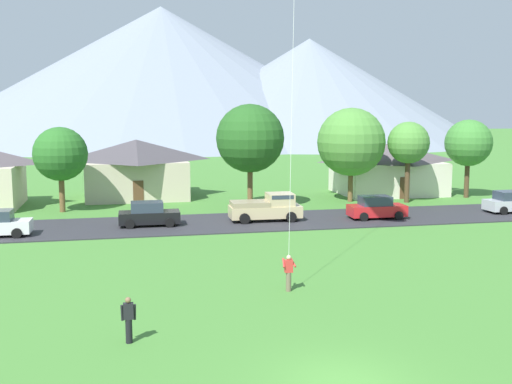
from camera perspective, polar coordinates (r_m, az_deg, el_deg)
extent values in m
plane|color=#447F33|center=(19.93, 7.96, -16.92)|extent=(400.00, 400.00, 0.00)
cube|color=#2D2D33|center=(44.82, -3.76, -2.86)|extent=(160.00, 7.69, 0.08)
cone|color=gray|center=(163.00, -8.60, 10.65)|extent=(118.58, 118.58, 33.36)
cone|color=gray|center=(150.90, 4.87, 9.22)|extent=(81.84, 81.84, 24.33)
cube|color=beige|center=(61.50, 11.95, 1.32)|extent=(9.42, 7.50, 3.12)
pyramid|color=#564C51|center=(61.28, 12.01, 3.57)|extent=(10.17, 8.10, 1.72)
cube|color=brown|center=(58.17, 13.44, 0.36)|extent=(0.90, 0.06, 2.00)
cube|color=beige|center=(58.69, -10.83, 1.21)|extent=(9.02, 7.99, 3.45)
pyramid|color=#474247|center=(58.45, -10.90, 3.81)|extent=(9.74, 8.63, 1.90)
cube|color=brown|center=(54.79, -10.71, -0.01)|extent=(0.90, 0.06, 2.00)
cylinder|color=brown|center=(55.61, 8.63, 0.68)|extent=(0.44, 0.44, 3.03)
sphere|color=#4C8938|center=(55.28, 8.71, 4.55)|extent=(5.97, 5.97, 5.97)
cylinder|color=brown|center=(51.37, -0.54, 0.55)|extent=(0.44, 0.44, 3.67)
sphere|color=#23561E|center=(51.02, -0.55, 4.94)|extent=(5.60, 5.60, 5.60)
cylinder|color=#4C3823|center=(56.00, 13.67, 1.04)|extent=(0.44, 0.44, 3.88)
sphere|color=#4C8938|center=(55.72, 13.78, 4.41)|extent=(3.63, 3.63, 3.63)
cylinder|color=brown|center=(51.84, -17.34, -0.09)|extent=(0.44, 0.44, 3.04)
sphere|color=#286623|center=(51.52, -17.48, 3.34)|extent=(4.27, 4.27, 4.27)
cylinder|color=#4C3823|center=(60.58, 18.73, 1.14)|extent=(0.44, 0.44, 3.45)
sphere|color=#3D7F33|center=(60.31, 18.87, 4.28)|extent=(4.27, 4.27, 4.27)
cylinder|color=black|center=(43.99, -20.63, -3.07)|extent=(0.64, 0.25, 0.64)
cylinder|color=black|center=(42.21, -21.05, -3.54)|extent=(0.64, 0.25, 0.64)
cube|color=black|center=(44.13, -9.73, -2.28)|extent=(4.22, 1.86, 0.80)
cube|color=#2D3847|center=(44.00, -9.95, -1.34)|extent=(2.22, 1.61, 0.68)
cylinder|color=black|center=(45.14, -8.04, -2.38)|extent=(0.64, 0.25, 0.64)
cylinder|color=black|center=(43.33, -7.90, -2.80)|extent=(0.64, 0.25, 0.64)
cylinder|color=black|center=(45.07, -11.48, -2.47)|extent=(0.64, 0.25, 0.64)
cylinder|color=black|center=(43.26, -11.48, -2.90)|extent=(0.64, 0.25, 0.64)
cube|color=red|center=(47.19, 11.00, -1.66)|extent=(4.25, 1.92, 0.80)
cube|color=#2D3847|center=(47.02, 10.85, -0.78)|extent=(2.24, 1.64, 0.68)
cylinder|color=black|center=(48.58, 12.08, -1.75)|extent=(0.65, 0.26, 0.64)
cylinder|color=black|center=(46.91, 12.94, -2.12)|extent=(0.65, 0.26, 0.64)
cylinder|color=black|center=(47.62, 9.07, -1.87)|extent=(0.65, 0.26, 0.64)
cylinder|color=black|center=(45.91, 9.84, -2.25)|extent=(0.65, 0.26, 0.64)
cube|color=#B7BCC1|center=(53.04, 22.36, -1.07)|extent=(4.23, 1.86, 0.80)
cube|color=#2D3847|center=(52.85, 22.27, -0.29)|extent=(2.22, 1.62, 0.68)
cylinder|color=black|center=(53.07, 20.59, -1.28)|extent=(0.64, 0.25, 0.64)
cylinder|color=black|center=(51.57, 21.71, -1.59)|extent=(0.64, 0.25, 0.64)
cube|color=#C6B284|center=(45.40, 0.85, -1.79)|extent=(5.24, 2.11, 0.84)
cube|color=#C6B284|center=(45.50, 2.20, -0.67)|extent=(1.94, 1.88, 0.90)
cube|color=#2D3847|center=(45.46, 2.21, -0.33)|extent=(1.66, 1.91, 0.28)
cube|color=tan|center=(45.09, -0.58, -1.08)|extent=(2.74, 2.02, 0.36)
cylinder|color=black|center=(46.80, 2.63, -1.87)|extent=(0.77, 0.30, 0.76)
cylinder|color=black|center=(44.85, 3.24, -2.30)|extent=(0.77, 0.30, 0.76)
cylinder|color=black|center=(46.14, -1.48, -2.01)|extent=(0.77, 0.30, 0.76)
cylinder|color=black|center=(44.16, -1.05, -2.45)|extent=(0.77, 0.30, 0.76)
cylinder|color=#70604C|center=(28.59, 3.00, -8.20)|extent=(0.24, 0.24, 0.88)
cube|color=red|center=(28.39, 3.01, -6.78)|extent=(0.36, 0.22, 0.58)
sphere|color=beige|center=(28.30, 3.02, -6.00)|extent=(0.21, 0.21, 0.21)
cylinder|color=red|center=(28.36, 2.55, -6.50)|extent=(0.18, 0.55, 0.37)
cylinder|color=red|center=(28.47, 3.41, -6.45)|extent=(0.18, 0.55, 0.37)
cylinder|color=silver|center=(29.71, 3.38, 11.34)|extent=(1.39, 4.16, 17.21)
cylinder|color=black|center=(23.03, -11.55, -12.35)|extent=(0.24, 0.24, 0.88)
cube|color=black|center=(22.79, -11.60, -10.63)|extent=(0.36, 0.22, 0.58)
sphere|color=brown|center=(22.67, -11.63, -9.67)|extent=(0.21, 0.21, 0.21)
cylinder|color=black|center=(22.81, -12.16, -10.76)|extent=(0.12, 0.18, 0.59)
cylinder|color=black|center=(22.81, -11.04, -10.73)|extent=(0.12, 0.18, 0.59)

